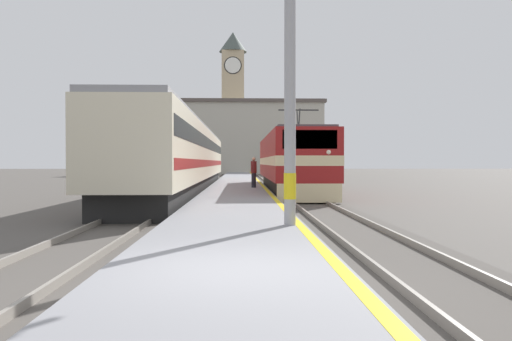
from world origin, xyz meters
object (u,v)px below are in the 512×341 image
at_px(person_on_platform, 254,172).
at_px(passenger_train, 186,157).
at_px(locomotive_train, 290,162).
at_px(clock_tower, 233,98).
at_px(catenary_mast, 293,75).

bearing_deg(person_on_platform, passenger_train, 151.59).
height_order(locomotive_train, person_on_platform, locomotive_train).
bearing_deg(clock_tower, locomotive_train, -85.67).
relative_size(passenger_train, catenary_mast, 4.83).
xyz_separation_m(locomotive_train, clock_tower, (-4.22, 55.77, 10.92)).
height_order(passenger_train, person_on_platform, passenger_train).
relative_size(catenary_mast, clock_tower, 0.29).
height_order(catenary_mast, clock_tower, clock_tower).
distance_m(catenary_mast, clock_tower, 74.15).
distance_m(locomotive_train, catenary_mast, 18.00).
bearing_deg(person_on_platform, clock_tower, 92.08).
bearing_deg(passenger_train, clock_tower, 87.86).
bearing_deg(passenger_train, catenary_mast, -76.77).
bearing_deg(clock_tower, catenary_mast, -88.05).
bearing_deg(catenary_mast, locomotive_train, 84.48).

